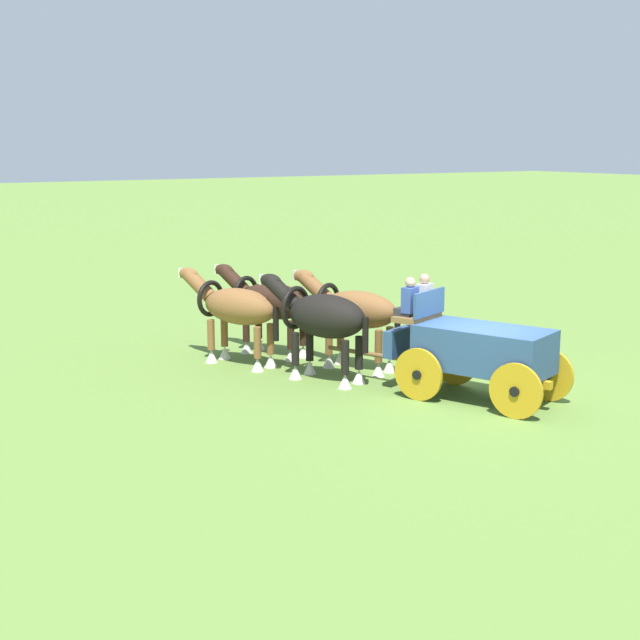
# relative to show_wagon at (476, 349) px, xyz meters

# --- Properties ---
(ground_plane) EXTENTS (220.00, 220.00, 0.00)m
(ground_plane) POSITION_rel_show_wagon_xyz_m (-0.18, -0.07, -1.10)
(ground_plane) COLOR olive
(show_wagon) EXTENTS (5.56, 2.92, 2.52)m
(show_wagon) POSITION_rel_show_wagon_xyz_m (0.00, 0.00, 0.00)
(show_wagon) COLOR #2D4C7A
(show_wagon) RESTS_ON ground
(draft_horse_rear_near) EXTENTS (2.94, 1.67, 2.33)m
(draft_horse_rear_near) POSITION_rel_show_wagon_xyz_m (3.02, 1.92, 0.35)
(draft_horse_rear_near) COLOR black
(draft_horse_rear_near) RESTS_ON ground
(draft_horse_rear_off) EXTENTS (2.96, 1.63, 2.27)m
(draft_horse_rear_off) POSITION_rel_show_wagon_xyz_m (3.52, 0.72, 0.30)
(draft_horse_rear_off) COLOR brown
(draft_horse_rear_off) RESTS_ON ground
(draft_horse_lead_near) EXTENTS (3.05, 1.67, 2.26)m
(draft_horse_lead_near) POSITION_rel_show_wagon_xyz_m (5.45, 2.89, 0.29)
(draft_horse_lead_near) COLOR brown
(draft_horse_lead_near) RESTS_ON ground
(draft_horse_lead_off) EXTENTS (3.01, 1.67, 2.21)m
(draft_horse_lead_off) POSITION_rel_show_wagon_xyz_m (5.93, 1.68, 0.25)
(draft_horse_lead_off) COLOR #331E14
(draft_horse_lead_off) RESTS_ON ground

